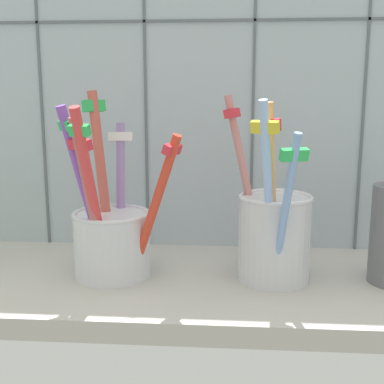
# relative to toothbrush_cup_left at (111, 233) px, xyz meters

# --- Properties ---
(counter_slab) EXTENTS (0.64, 0.22, 0.02)m
(counter_slab) POSITION_rel_toothbrush_cup_left_xyz_m (0.08, 0.00, -0.06)
(counter_slab) COLOR #BCB7AD
(counter_slab) RESTS_ON ground
(tile_wall_back) EXTENTS (0.64, 0.02, 0.45)m
(tile_wall_back) POSITION_rel_toothbrush_cup_left_xyz_m (0.08, 0.12, 0.16)
(tile_wall_back) COLOR #B2C1CC
(tile_wall_back) RESTS_ON ground
(toothbrush_cup_left) EXTENTS (0.12, 0.13, 0.19)m
(toothbrush_cup_left) POSITION_rel_toothbrush_cup_left_xyz_m (0.00, 0.00, 0.00)
(toothbrush_cup_left) COLOR silver
(toothbrush_cup_left) RESTS_ON counter_slab
(toothbrush_cup_right) EXTENTS (0.09, 0.10, 0.19)m
(toothbrush_cup_right) POSITION_rel_toothbrush_cup_left_xyz_m (0.17, 0.00, 0.00)
(toothbrush_cup_right) COLOR silver
(toothbrush_cup_right) RESTS_ON counter_slab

